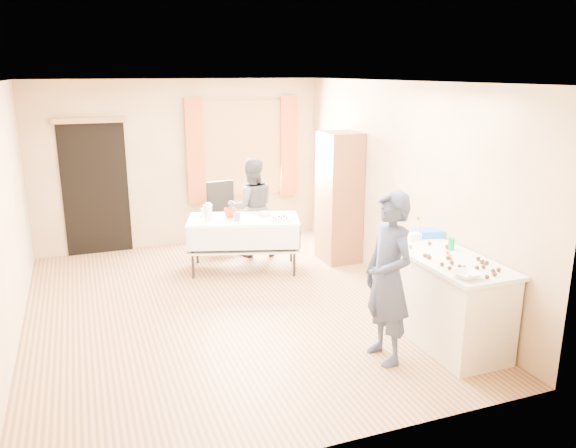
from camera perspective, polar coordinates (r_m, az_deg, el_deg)
name	(u,v)px	position (r m, az deg, el deg)	size (l,w,h in m)	color
floor	(228,308)	(6.77, -6.15, -8.49)	(4.50, 5.50, 0.02)	#9E7047
ceiling	(221,81)	(6.20, -6.86, 14.24)	(4.50, 5.50, 0.02)	white
wall_back	(181,164)	(9.02, -10.85, 6.01)	(4.50, 0.02, 2.60)	tan
wall_front	(325,285)	(3.85, 3.76, -6.23)	(4.50, 0.02, 2.60)	tan
wall_left	(2,219)	(6.23, -27.05, 0.49)	(0.02, 5.50, 2.60)	tan
wall_right	(399,187)	(7.23, 11.16, 3.74)	(0.02, 5.50, 2.60)	tan
window_frame	(242,149)	(9.17, -4.65, 7.64)	(1.32, 0.06, 1.52)	olive
window_pane	(243,149)	(9.16, -4.63, 7.63)	(1.20, 0.02, 1.40)	white
curtain_left	(195,151)	(8.94, -9.41, 7.29)	(0.28, 0.06, 1.65)	#A64D23
curtain_right	(289,147)	(9.37, 0.06, 7.85)	(0.28, 0.06, 1.65)	#A64D23
doorway	(96,189)	(8.92, -18.97, 3.39)	(0.95, 0.04, 2.00)	black
door_lintel	(89,120)	(8.75, -19.54, 9.89)	(1.05, 0.06, 0.08)	olive
cabinet	(339,197)	(8.16, 5.22, 2.70)	(0.50, 0.60, 1.88)	brown
counter	(446,300)	(6.01, 15.73, -7.42)	(0.69, 1.46, 0.91)	beige
party_table	(244,239)	(7.85, -4.51, -1.55)	(1.69, 1.20, 0.75)	black
chair	(226,230)	(8.79, -6.35, -0.62)	(0.50, 0.50, 1.06)	black
girl	(388,278)	(5.37, 10.15, -5.45)	(0.44, 0.63, 1.66)	#212946
woman	(252,207)	(8.40, -3.69, 1.70)	(0.79, 0.65, 1.48)	black
soda_can	(451,244)	(6.08, 16.27, -2.00)	(0.07, 0.07, 0.12)	#028E39
mixing_bowl	(466,275)	(5.32, 17.65, -4.93)	(0.26, 0.26, 0.06)	white
foam_block	(413,237)	(6.32, 12.62, -1.28)	(0.15, 0.10, 0.08)	white
blue_basket	(430,233)	(6.51, 14.20, -0.90)	(0.30, 0.20, 0.08)	blue
pitcher	(208,213)	(7.66, -8.12, 1.15)	(0.11, 0.11, 0.22)	silver
cup_red	(230,213)	(7.81, -5.92, 1.15)	(0.20, 0.20, 0.13)	red
cup_rainbow	(237,217)	(7.62, -5.19, 0.72)	(0.15, 0.15, 0.10)	red
small_bowl	(265,214)	(7.88, -2.31, 1.05)	(0.22, 0.22, 0.05)	white
pastry_tray	(280,219)	(7.65, -0.81, 0.50)	(0.28, 0.20, 0.02)	white
bottle	(204,210)	(7.94, -8.57, 1.38)	(0.07, 0.07, 0.15)	white
cake_balls	(459,261)	(5.71, 16.94, -3.57)	(0.48, 1.08, 0.04)	#3F2314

